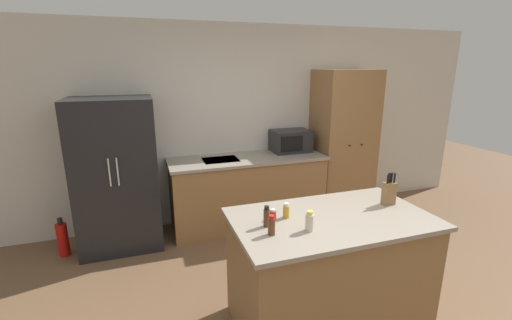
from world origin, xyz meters
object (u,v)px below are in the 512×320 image
object	(u,v)px
refrigerator	(117,174)
spice_bottle_amber_oil	(272,226)
pantry_cabinet	(343,143)
spice_bottle_tall_dark	(273,215)
spice_bottle_green_herb	(267,217)
fire_extinguisher	(63,239)
microwave	(291,141)
knife_block	(389,192)
spice_bottle_pale_salt	(309,222)
spice_bottle_short_red	(286,211)

from	to	relation	value
refrigerator	spice_bottle_amber_oil	world-z (taller)	refrigerator
refrigerator	pantry_cabinet	distance (m)	3.00
spice_bottle_tall_dark	spice_bottle_green_herb	bearing A→B (deg)	-132.53
spice_bottle_amber_oil	spice_bottle_green_herb	xyz separation A→B (m)	(0.01, 0.13, 0.01)
fire_extinguisher	microwave	bearing A→B (deg)	4.73
refrigerator	spice_bottle_tall_dark	world-z (taller)	refrigerator
refrigerator	spice_bottle_amber_oil	size ratio (longest dim) A/B	12.15
knife_block	spice_bottle_green_herb	xyz separation A→B (m)	(-1.11, -0.06, -0.03)
spice_bottle_green_herb	spice_bottle_pale_salt	bearing A→B (deg)	-31.70
spice_bottle_tall_dark	refrigerator	bearing A→B (deg)	123.28
pantry_cabinet	spice_bottle_amber_oil	size ratio (longest dim) A/B	14.15
refrigerator	spice_bottle_pale_salt	xyz separation A→B (m)	(1.38, -2.08, 0.14)
spice_bottle_amber_oil	spice_bottle_pale_salt	distance (m)	0.27
spice_bottle_tall_dark	spice_bottle_amber_oil	xyz separation A→B (m)	(-0.10, -0.22, 0.03)
spice_bottle_short_red	fire_extinguisher	bearing A→B (deg)	137.88
spice_bottle_pale_salt	spice_bottle_green_herb	bearing A→B (deg)	148.30
spice_bottle_pale_salt	fire_extinguisher	world-z (taller)	spice_bottle_pale_salt
microwave	spice_bottle_pale_salt	size ratio (longest dim) A/B	3.45
fire_extinguisher	pantry_cabinet	bearing A→B (deg)	2.20
spice_bottle_short_red	spice_bottle_green_herb	size ratio (longest dim) A/B	0.76
spice_bottle_amber_oil	fire_extinguisher	world-z (taller)	spice_bottle_amber_oil
microwave	spice_bottle_tall_dark	size ratio (longest dim) A/B	6.21
knife_block	microwave	bearing A→B (deg)	89.85
refrigerator	microwave	distance (m)	2.25
spice_bottle_tall_dark	spice_bottle_green_herb	xyz separation A→B (m)	(-0.08, -0.09, 0.03)
fire_extinguisher	spice_bottle_tall_dark	bearing A→B (deg)	-43.71
spice_bottle_amber_oil	fire_extinguisher	size ratio (longest dim) A/B	0.32
refrigerator	microwave	xyz separation A→B (m)	(2.23, 0.16, 0.21)
refrigerator	knife_block	bearing A→B (deg)	-39.82
knife_block	spice_bottle_tall_dark	world-z (taller)	knife_block
refrigerator	spice_bottle_green_herb	xyz separation A→B (m)	(1.12, -1.92, 0.15)
spice_bottle_green_herb	fire_extinguisher	xyz separation A→B (m)	(-1.74, 1.84, -0.82)
refrigerator	spice_bottle_short_red	bearing A→B (deg)	-54.47
microwave	spice_bottle_short_red	distance (m)	2.19
knife_block	spice_bottle_tall_dark	distance (m)	1.03
pantry_cabinet	knife_block	distance (m)	2.06
spice_bottle_short_red	spice_bottle_amber_oil	size ratio (longest dim) A/B	0.83
spice_bottle_pale_salt	spice_bottle_amber_oil	bearing A→B (deg)	173.56
refrigerator	knife_block	world-z (taller)	refrigerator
spice_bottle_short_red	spice_bottle_amber_oil	bearing A→B (deg)	-132.91
pantry_cabinet	spice_bottle_amber_oil	bearing A→B (deg)	-131.95
refrigerator	spice_bottle_pale_salt	distance (m)	2.50
spice_bottle_pale_salt	pantry_cabinet	bearing A→B (deg)	52.82
refrigerator	spice_bottle_short_red	distance (m)	2.25
refrigerator	microwave	size ratio (longest dim) A/B	3.36
pantry_cabinet	spice_bottle_amber_oil	distance (m)	2.83
pantry_cabinet	knife_block	size ratio (longest dim) A/B	7.34
spice_bottle_tall_dark	spice_bottle_short_red	size ratio (longest dim) A/B	0.70
spice_bottle_amber_oil	pantry_cabinet	bearing A→B (deg)	48.05
microwave	spice_bottle_pale_salt	xyz separation A→B (m)	(-0.86, -2.24, -0.07)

